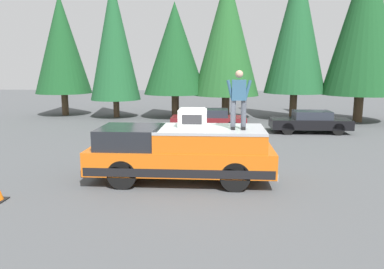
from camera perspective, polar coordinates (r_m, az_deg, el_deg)
name	(u,v)px	position (r m, az deg, el deg)	size (l,w,h in m)	color
ground_plane	(193,178)	(11.81, 0.18, -6.61)	(90.00, 90.00, 0.00)	#4C4F51
pickup_truck	(181,153)	(11.30, -1.66, -2.81)	(2.01, 5.54, 1.65)	orange
compressor_unit	(193,118)	(11.27, 0.09, 2.60)	(0.65, 0.84, 0.56)	white
person_on_truck_bed	(239,98)	(10.81, 7.13, 5.53)	(0.29, 0.72, 1.69)	#4C515B
parked_car_black	(310,122)	(20.75, 17.57, 1.87)	(1.64, 4.10, 1.16)	black
parked_car_maroon	(209,119)	(20.69, 2.63, 2.31)	(1.64, 4.10, 1.16)	maroon
conifer_far_left	(365,20)	(25.96, 24.89, 15.58)	(4.70, 4.70, 10.83)	#4C3826
conifer_left	(297,27)	(25.87, 15.70, 15.53)	(3.96, 3.96, 10.25)	#4C3826
conifer_center_left	(227,35)	(25.39, 5.31, 14.94)	(4.37, 4.37, 9.51)	#4C3826
conifer_center_right	(175,49)	(25.66, -2.63, 12.93)	(4.20, 4.20, 7.69)	#4C3826
conifer_right	(114,40)	(26.36, -11.81, 13.96)	(3.37, 3.37, 9.27)	#4C3826
conifer_far_right	(61,44)	(28.46, -19.28, 12.86)	(3.89, 3.89, 8.46)	#4C3826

